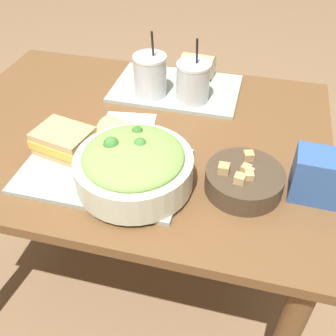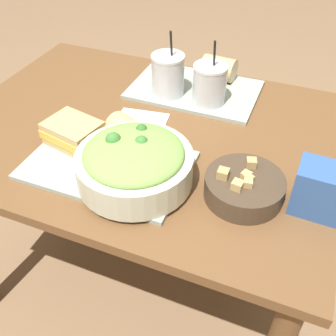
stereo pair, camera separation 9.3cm
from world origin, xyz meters
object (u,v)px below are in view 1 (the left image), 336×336
drink_cup_dark (151,77)px  chip_bag (318,176)px  soup_bowl (244,180)px  baguette_far (198,66)px  drink_cup_red (193,83)px  salad_bowl (134,165)px  napkin_folded (129,123)px  baguette_near (124,138)px  sandwich_near (64,141)px

drink_cup_dark → chip_bag: drink_cup_dark is taller
soup_bowl → baguette_far: baguette_far is taller
soup_bowl → baguette_far: size_ratio=1.62×
drink_cup_red → chip_bag: (0.36, -0.34, -0.01)m
salad_bowl → napkin_folded: 0.28m
soup_bowl → baguette_far: 0.56m
baguette_near → drink_cup_dark: (-0.01, 0.30, 0.02)m
baguette_near → baguette_far: (0.11, 0.45, 0.00)m
sandwich_near → baguette_far: 0.56m
sandwich_near → napkin_folded: bearing=68.1°
baguette_near → napkin_folded: bearing=38.9°
baguette_far → napkin_folded: size_ratio=0.71×
drink_cup_dark → napkin_folded: size_ratio=1.28×
soup_bowl → baguette_near: (-0.32, 0.06, 0.02)m
drink_cup_red → napkin_folded: (-0.16, -0.16, -0.07)m
napkin_folded → salad_bowl: bearing=-68.3°
chip_bag → soup_bowl: bearing=-170.8°
soup_bowl → drink_cup_red: drink_cup_red is taller
sandwich_near → napkin_folded: sandwich_near is taller
soup_bowl → chip_bag: bearing=7.3°
drink_cup_dark → baguette_near: bearing=-88.1°
soup_bowl → sandwich_near: (-0.48, 0.02, 0.01)m
napkin_folded → baguette_far: bearing=65.1°
baguette_far → drink_cup_red: (0.01, -0.15, 0.02)m
salad_bowl → chip_bag: salad_bowl is taller
salad_bowl → baguette_far: 0.57m
soup_bowl → drink_cup_dark: (-0.33, 0.36, 0.04)m
soup_bowl → drink_cup_red: (-0.20, 0.36, 0.04)m
salad_bowl → napkin_folded: salad_bowl is taller
baguette_far → drink_cup_red: 0.16m
baguette_far → chip_bag: (0.38, -0.49, 0.01)m
drink_cup_dark → soup_bowl: bearing=-47.1°
salad_bowl → baguette_far: salad_bowl is taller
soup_bowl → drink_cup_red: size_ratio=0.93×
napkin_folded → drink_cup_dark: bearing=81.8°
napkin_folded → chip_bag: bearing=-18.7°
drink_cup_dark → chip_bag: (0.50, -0.34, -0.01)m
soup_bowl → sandwich_near: bearing=177.6°
sandwich_near → drink_cup_dark: 0.37m
salad_bowl → soup_bowl: size_ratio=1.50×
sandwich_near → drink_cup_red: (0.28, 0.34, 0.03)m
salad_bowl → drink_cup_dark: 0.42m
sandwich_near → drink_cup_dark: drink_cup_dark is taller
drink_cup_dark → chip_bag: bearing=-34.2°
soup_bowl → chip_bag: size_ratio=1.56×
sandwich_near → baguette_near: baguette_near is taller
sandwich_near → baguette_far: size_ratio=1.43×
drink_cup_red → chip_bag: drink_cup_red is taller
baguette_far → salad_bowl: bearing=-179.5°
baguette_near → chip_bag: bearing=-69.7°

